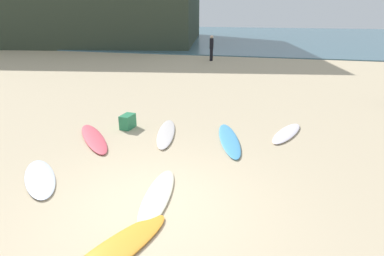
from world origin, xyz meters
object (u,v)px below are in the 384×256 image
surfboard_0 (94,138)px  beach_cooler (128,121)px  surfboard_1 (157,196)px  surfboard_5 (111,254)px  surfboard_3 (166,133)px  surfboard_6 (229,140)px  surfboard_4 (40,178)px  surfboard_2 (287,133)px  beachgoer_mid (211,47)px

surfboard_0 → beach_cooler: beach_cooler is taller
surfboard_1 → surfboard_5: bearing=-101.0°
surfboard_0 → surfboard_3: surfboard_0 is taller
surfboard_3 → surfboard_5: 4.87m
surfboard_1 → surfboard_6: surfboard_6 is taller
surfboard_1 → surfboard_4: (-2.72, 0.06, 0.00)m
beach_cooler → surfboard_4: bearing=-99.3°
surfboard_0 → surfboard_4: size_ratio=1.27×
surfboard_5 → surfboard_3: bearing=-58.5°
surfboard_5 → surfboard_1: bearing=-72.4°
surfboard_6 → surfboard_2: bearing=-165.6°
surfboard_0 → surfboard_1: size_ratio=1.16×
surfboard_5 → surfboard_6: (1.18, 4.77, 0.00)m
surfboard_2 → surfboard_5: 6.31m
surfboard_2 → surfboard_6: bearing=-129.4°
surfboard_1 → surfboard_0: bearing=134.1°
surfboard_0 → surfboard_5: 4.73m
surfboard_5 → beachgoer_mid: beachgoer_mid is taller
surfboard_4 → surfboard_6: (3.73, 3.08, 0.00)m
surfboard_4 → surfboard_6: surfboard_6 is taller
surfboard_5 → surfboard_6: surfboard_6 is taller
surfboard_5 → beachgoer_mid: bearing=-61.0°
surfboard_6 → beachgoer_mid: 14.52m
surfboard_0 → beachgoer_mid: 15.00m
surfboard_6 → surfboard_1: bearing=57.0°
beachgoer_mid → surfboard_3: bearing=-161.3°
surfboard_2 → surfboard_5: bearing=-94.9°
surfboard_4 → beachgoer_mid: beachgoer_mid is taller
surfboard_1 → surfboard_5: surfboard_5 is taller
surfboard_2 → surfboard_6: (-1.59, -0.90, 0.00)m
surfboard_0 → surfboard_6: size_ratio=0.98×
surfboard_3 → surfboard_4: surfboard_3 is taller
beachgoer_mid → beach_cooler: beachgoer_mid is taller
surfboard_3 → surfboard_4: size_ratio=1.21×
surfboard_0 → surfboard_5: size_ratio=1.04×
surfboard_0 → surfboard_2: size_ratio=1.25×
surfboard_3 → surfboard_6: surfboard_3 is taller
surfboard_4 → beachgoer_mid: (0.65, 17.23, 0.95)m
surfboard_4 → beach_cooler: bearing=-141.9°
surfboard_2 → beach_cooler: 4.82m
surfboard_0 → beachgoer_mid: bearing=46.2°
surfboard_3 → beachgoer_mid: 14.19m
surfboard_4 → surfboard_5: same height
surfboard_5 → beach_cooler: bearing=-45.0°
beachgoer_mid → surfboard_1: bearing=-159.4°
surfboard_4 → surfboard_6: bearing=176.8°
surfboard_6 → surfboard_4: bearing=24.4°
surfboard_6 → beach_cooler: bearing=-20.1°
surfboard_0 → surfboard_3: 2.06m
surfboard_4 → surfboard_3: bearing=-163.4°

